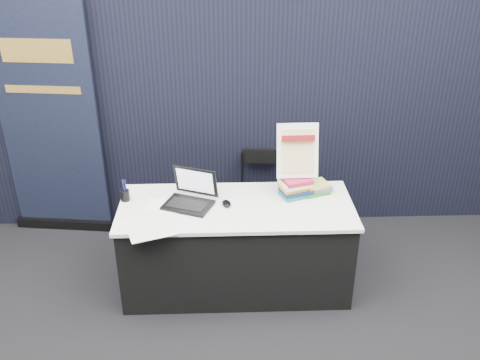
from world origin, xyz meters
name	(u,v)px	position (x,y,z in m)	size (l,w,h in m)	color
floor	(239,331)	(0.00, 0.00, 0.00)	(8.00, 8.00, 0.00)	black
drape_partition	(233,104)	(0.00, 1.60, 1.20)	(6.00, 0.08, 2.40)	black
display_table	(236,246)	(0.00, 0.55, 0.38)	(1.80, 0.75, 0.75)	black
laptop	(188,196)	(-0.37, 0.60, 0.81)	(0.42, 0.40, 0.27)	black
mouse	(226,203)	(-0.07, 0.56, 0.77)	(0.07, 0.11, 0.03)	black
brochure_left	(152,231)	(-0.61, 0.22, 0.75)	(0.33, 0.23, 0.00)	silver
brochure_mid	(139,214)	(-0.73, 0.44, 0.75)	(0.25, 0.18, 0.00)	silver
brochure_right	(162,205)	(-0.57, 0.57, 0.75)	(0.27, 0.19, 0.00)	white
pen_cup	(125,195)	(-0.86, 0.66, 0.79)	(0.07, 0.07, 0.09)	black
book_stack_tall	(296,186)	(0.48, 0.70, 0.83)	(0.28, 0.25, 0.16)	#1C6C6E
book_stack_short	(316,187)	(0.64, 0.74, 0.79)	(0.23, 0.20, 0.09)	#1E7326
info_sign	(298,151)	(0.48, 0.73, 1.12)	(0.32, 0.16, 0.44)	black
pullup_banner	(51,133)	(-1.63, 1.50, 0.98)	(0.95, 0.21, 2.22)	black
stacking_chair	(262,191)	(0.26, 1.32, 0.45)	(0.40, 0.41, 0.81)	black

